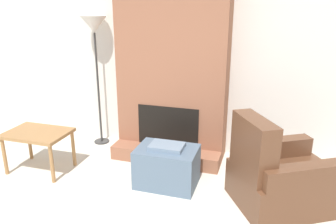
# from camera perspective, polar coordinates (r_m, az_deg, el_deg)

# --- Properties ---
(wall_back) EXTENTS (6.99, 0.06, 2.60)m
(wall_back) POSITION_cam_1_polar(r_m,az_deg,el_deg) (4.52, 1.70, 9.55)
(wall_back) COLOR silver
(wall_back) RESTS_ON ground_plane
(fireplace) EXTENTS (1.44, 0.70, 2.60)m
(fireplace) POSITION_cam_1_polar(r_m,az_deg,el_deg) (4.28, 0.77, 8.29)
(fireplace) COLOR #935B42
(fireplace) RESTS_ON ground_plane
(ottoman) EXTENTS (0.68, 0.48, 0.50)m
(ottoman) POSITION_cam_1_polar(r_m,az_deg,el_deg) (3.77, -0.18, -9.37)
(ottoman) COLOR slate
(ottoman) RESTS_ON ground_plane
(armchair) EXTENTS (1.24, 1.16, 0.97)m
(armchair) POSITION_cam_1_polar(r_m,az_deg,el_deg) (3.59, 18.70, -11.10)
(armchair) COLOR brown
(armchair) RESTS_ON ground_plane
(side_table) EXTENTS (0.75, 0.52, 0.51)m
(side_table) POSITION_cam_1_polar(r_m,az_deg,el_deg) (4.31, -21.73, -4.05)
(side_table) COLOR #9E7042
(side_table) RESTS_ON ground_plane
(floor_lamp_left) EXTENTS (0.36, 0.36, 1.84)m
(floor_lamp_left) POSITION_cam_1_polar(r_m,az_deg,el_deg) (4.69, -12.71, 13.55)
(floor_lamp_left) COLOR #333333
(floor_lamp_left) RESTS_ON ground_plane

